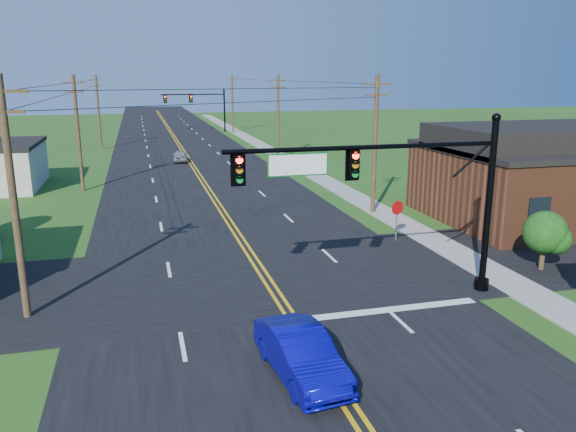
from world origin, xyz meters
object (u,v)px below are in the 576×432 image
object	(u,v)px
signal_mast_main	(390,186)
signal_mast_far	(197,104)
blue_car	(301,355)
stop_sign	(397,212)

from	to	relation	value
signal_mast_main	signal_mast_far	bearing A→B (deg)	89.92
signal_mast_main	blue_car	xyz separation A→B (m)	(-5.02, -4.88, -4.01)
signal_mast_main	blue_car	distance (m)	8.06
signal_mast_far	stop_sign	bearing A→B (deg)	-86.38
signal_mast_main	stop_sign	size ratio (longest dim) A/B	4.93
signal_mast_main	signal_mast_far	size ratio (longest dim) A/B	1.03
signal_mast_far	blue_car	world-z (taller)	signal_mast_far
blue_car	signal_mast_far	bearing A→B (deg)	79.75
stop_sign	signal_mast_main	bearing A→B (deg)	-132.76
blue_car	stop_sign	xyz separation A→B (m)	(9.18, 12.58, 0.91)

